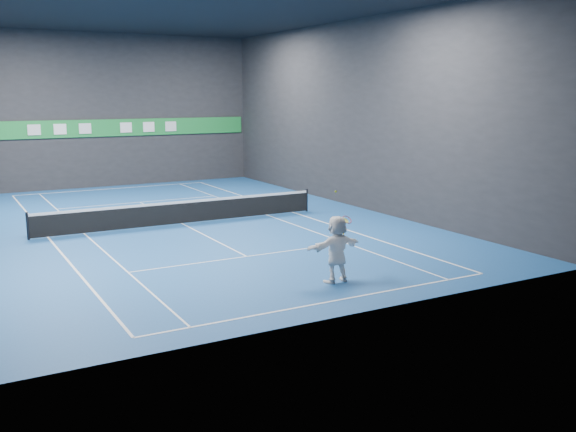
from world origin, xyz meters
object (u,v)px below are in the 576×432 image
player (337,249)px  tennis_ball (336,192)px  tennis_net (182,212)px  tennis_racket (346,221)px

player → tennis_ball: bearing=3.6°
tennis_net → player: bearing=-84.3°
tennis_racket → tennis_net: bearing=97.7°
player → tennis_racket: player is taller
player → tennis_net: (-1.04, 10.41, -0.46)m
player → tennis_net: bearing=-88.7°
tennis_ball → tennis_net: tennis_ball is taller
tennis_net → tennis_racket: (1.40, -10.36, 1.25)m
tennis_ball → tennis_net: size_ratio=0.01×
tennis_net → tennis_racket: bearing=-82.3°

